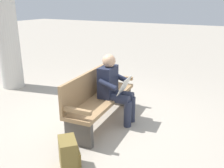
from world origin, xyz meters
TOP-DOWN VIEW (x-y plane):
  - ground_plane at (0.00, 0.00)m, footprint 40.00×40.00m
  - bench_near at (0.01, -0.07)m, footprint 1.83×0.63m
  - person_seated at (-0.13, 0.15)m, footprint 0.59×0.60m
  - backpack at (1.29, 0.26)m, footprint 0.37×0.37m
  - support_pillar at (-0.60, -2.89)m, footprint 0.51×0.51m

SIDE VIEW (x-z plane):
  - ground_plane at x=0.00m, z-range 0.00..0.00m
  - backpack at x=1.29m, z-range 0.00..0.40m
  - bench_near at x=0.01m, z-range 0.01..0.91m
  - person_seated at x=-0.13m, z-range 0.04..1.22m
  - support_pillar at x=-0.60m, z-range 0.00..3.31m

